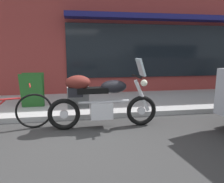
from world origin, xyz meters
TOP-DOWN VIEW (x-y plane):
  - ground_plane at (0.00, 0.00)m, footprint 80.00×80.00m
  - touring_motorcycle at (0.56, 0.69)m, footprint 2.20×0.67m
  - parked_bicycle at (-1.19, 0.74)m, footprint 1.69×0.55m
  - sandwich_board_sign at (-0.96, 2.16)m, footprint 0.55×0.40m

SIDE VIEW (x-z plane):
  - ground_plane at x=0.00m, z-range 0.00..0.00m
  - parked_bicycle at x=-1.19m, z-range -0.09..0.86m
  - sandwich_board_sign at x=-0.96m, z-range 0.12..0.99m
  - touring_motorcycle at x=0.56m, z-range -0.10..1.30m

